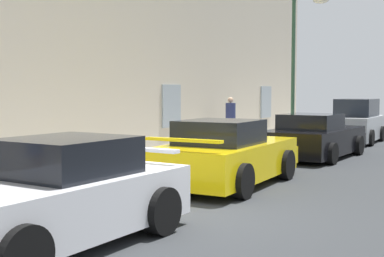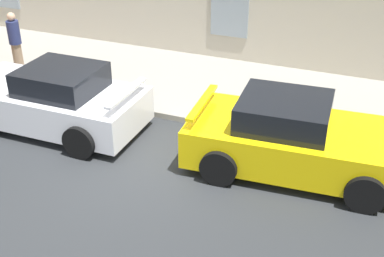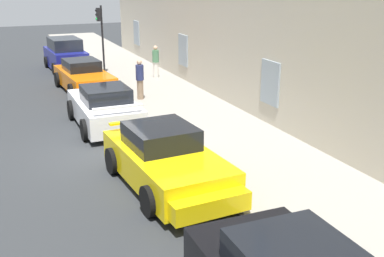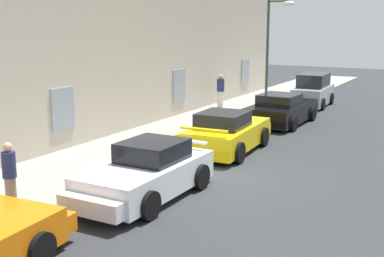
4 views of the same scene
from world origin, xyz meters
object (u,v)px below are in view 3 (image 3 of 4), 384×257
object	(u,v)px
traffic_light	(100,28)
pedestrian_bystander	(140,79)
pedestrian_strolling	(156,61)
sportscar_red_lead	(85,78)
sportscar_yellow_flank	(104,107)
hatchback_parked	(65,55)
sportscar_white_middle	(168,163)

from	to	relation	value
traffic_light	pedestrian_bystander	world-z (taller)	traffic_light
pedestrian_strolling	traffic_light	bearing A→B (deg)	-132.68
pedestrian_bystander	pedestrian_strolling	bearing A→B (deg)	152.81
sportscar_red_lead	sportscar_yellow_flank	size ratio (longest dim) A/B	1.09
traffic_light	sportscar_red_lead	bearing A→B (deg)	-25.76
sportscar_yellow_flank	hatchback_parked	size ratio (longest dim) A/B	1.14
pedestrian_strolling	pedestrian_bystander	xyz separation A→B (m)	(3.92, -2.02, 0.03)
pedestrian_strolling	sportscar_red_lead	bearing A→B (deg)	-74.17
hatchback_parked	traffic_light	bearing A→B (deg)	30.66
sportscar_yellow_flank	traffic_light	world-z (taller)	traffic_light
sportscar_red_lead	hatchback_parked	xyz separation A→B (m)	(-5.70, -0.00, 0.20)
sportscar_white_middle	pedestrian_bystander	xyz separation A→B (m)	(-8.30, 1.79, 0.35)
pedestrian_bystander	sportscar_white_middle	bearing A→B (deg)	-12.16
sportscar_red_lead	pedestrian_strolling	xyz separation A→B (m)	(-1.07, 3.77, 0.35)
traffic_light	hatchback_parked	bearing A→B (deg)	-149.34
hatchback_parked	pedestrian_strolling	bearing A→B (deg)	39.11
sportscar_yellow_flank	sportscar_white_middle	size ratio (longest dim) A/B	0.95
hatchback_parked	traffic_light	xyz separation A→B (m)	(2.56, 1.52, 1.71)
sportscar_red_lead	sportscar_white_middle	distance (m)	11.15
sportscar_white_middle	hatchback_parked	xyz separation A→B (m)	(-16.86, 0.04, 0.16)
pedestrian_strolling	pedestrian_bystander	bearing A→B (deg)	-27.19
sportscar_red_lead	sportscar_yellow_flank	xyz separation A→B (m)	(5.38, -0.36, 0.03)
pedestrian_strolling	hatchback_parked	bearing A→B (deg)	-140.89
traffic_light	pedestrian_bystander	size ratio (longest dim) A/B	2.09
sportscar_white_middle	hatchback_parked	bearing A→B (deg)	179.88
sportscar_red_lead	sportscar_yellow_flank	bearing A→B (deg)	-3.81
pedestrian_bystander	hatchback_parked	bearing A→B (deg)	-168.43
sportscar_red_lead	sportscar_white_middle	size ratio (longest dim) A/B	1.04
sportscar_white_middle	hatchback_parked	distance (m)	16.86
hatchback_parked	pedestrian_bystander	distance (m)	8.74
sportscar_yellow_flank	hatchback_parked	bearing A→B (deg)	178.16
sportscar_red_lead	pedestrian_strolling	world-z (taller)	pedestrian_strolling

